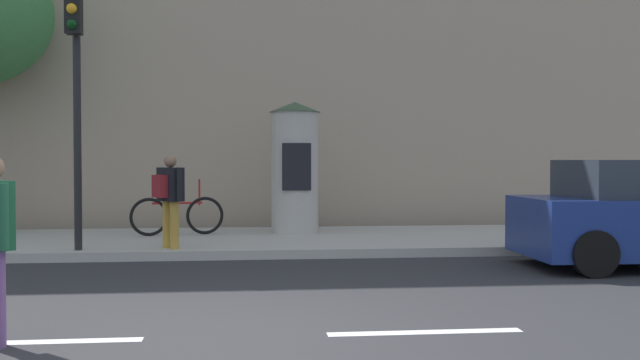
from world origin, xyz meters
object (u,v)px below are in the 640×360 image
pedestrian_near_pole (169,192)px  bicycle_leaning (177,215)px  poster_column (295,167)px  traffic_light (75,73)px

pedestrian_near_pole → bicycle_leaning: (-0.06, 2.10, -0.52)m
bicycle_leaning → pedestrian_near_pole: bearing=-88.3°
pedestrian_near_pole → bicycle_leaning: size_ratio=0.87×
poster_column → bicycle_leaning: (-2.25, -0.23, -0.91)m
poster_column → bicycle_leaning: poster_column is taller
traffic_light → bicycle_leaning: (1.35, 2.26, -2.40)m
traffic_light → bicycle_leaning: size_ratio=2.37×
traffic_light → poster_column: traffic_light is taller
poster_column → pedestrian_near_pole: bearing=-133.3°
traffic_light → bicycle_leaning: bearing=59.1°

